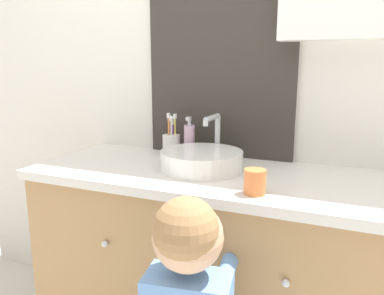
{
  "coord_description": "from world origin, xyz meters",
  "views": [
    {
      "loc": [
        0.46,
        -1.0,
        1.25
      ],
      "look_at": [
        -0.08,
        0.26,
        0.95
      ],
      "focal_mm": 35.0,
      "sensor_mm": 36.0,
      "label": 1
    }
  ],
  "objects": [
    {
      "name": "vanity_counter",
      "position": [
        0.0,
        0.31,
        0.43
      ],
      "size": [
        1.45,
        0.57,
        0.85
      ],
      "color": "#A37A4C",
      "rests_on": "ground_plane"
    },
    {
      "name": "drinking_cup",
      "position": [
        0.2,
        0.12,
        0.89
      ],
      "size": [
        0.07,
        0.07,
        0.08
      ],
      "primitive_type": "cylinder",
      "color": "orange",
      "rests_on": "vanity_counter"
    },
    {
      "name": "soap_dispenser",
      "position": [
        -0.18,
        0.49,
        0.93
      ],
      "size": [
        0.05,
        0.05,
        0.18
      ],
      "color": "#CCA3BC",
      "rests_on": "vanity_counter"
    },
    {
      "name": "toothbrush_holder",
      "position": [
        -0.27,
        0.49,
        0.91
      ],
      "size": [
        0.08,
        0.08,
        0.2
      ],
      "color": "silver",
      "rests_on": "vanity_counter"
    },
    {
      "name": "sink_basin",
      "position": [
        -0.06,
        0.33,
        0.89
      ],
      "size": [
        0.32,
        0.37,
        0.2
      ],
      "color": "white",
      "rests_on": "vanity_counter"
    },
    {
      "name": "wall_back",
      "position": [
        0.03,
        0.62,
        1.28
      ],
      "size": [
        3.2,
        0.18,
        2.5
      ],
      "color": "silver",
      "rests_on": "ground_plane"
    }
  ]
}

